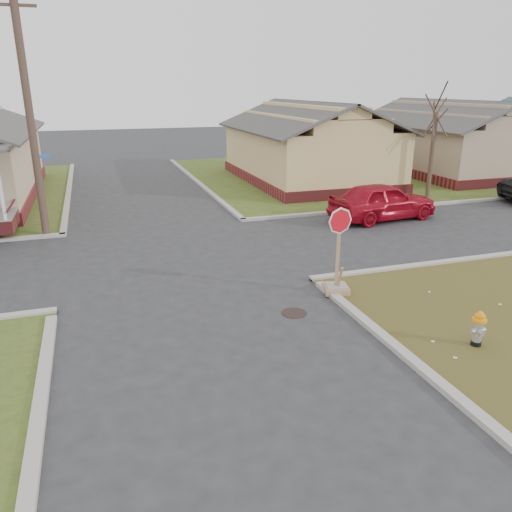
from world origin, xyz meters
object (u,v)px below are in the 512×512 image
object	(u,v)px
fire_hydrant	(478,327)
stop_sign	(337,274)
red_sedan	(383,201)
utility_pole	(29,109)

from	to	relation	value
fire_hydrant	stop_sign	distance (m)	3.98
fire_hydrant	red_sedan	world-z (taller)	red_sedan
utility_pole	fire_hydrant	bearing A→B (deg)	-52.12
red_sedan	fire_hydrant	bearing A→B (deg)	152.57
utility_pole	stop_sign	xyz separation A→B (m)	(7.98, -8.58, -4.09)
utility_pole	red_sedan	bearing A→B (deg)	-7.84
utility_pole	stop_sign	world-z (taller)	utility_pole
fire_hydrant	stop_sign	size ratio (longest dim) A/B	0.34
fire_hydrant	red_sedan	distance (m)	11.14
utility_pole	fire_hydrant	world-z (taller)	utility_pole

